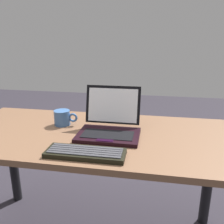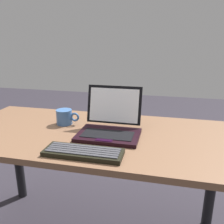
{
  "view_description": "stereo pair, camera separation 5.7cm",
  "coord_description": "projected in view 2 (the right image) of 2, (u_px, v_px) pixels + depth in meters",
  "views": [
    {
      "loc": [
        0.32,
        -1.15,
        1.21
      ],
      "look_at": [
        0.12,
        -0.04,
        0.86
      ],
      "focal_mm": 38.5,
      "sensor_mm": 36.0,
      "label": 1
    },
    {
      "loc": [
        0.38,
        -1.14,
        1.21
      ],
      "look_at": [
        0.12,
        -0.04,
        0.86
      ],
      "focal_mm": 38.5,
      "sensor_mm": 36.0,
      "label": 2
    }
  ],
  "objects": [
    {
      "name": "desk",
      "position": [
        93.0,
        151.0,
        1.32
      ],
      "size": [
        1.51,
        0.7,
        0.72
      ],
      "color": "brown",
      "rests_on": "ground"
    },
    {
      "name": "laptop_front",
      "position": [
        110.0,
        126.0,
        1.25
      ],
      "size": [
        0.32,
        0.27,
        0.24
      ],
      "color": "black",
      "rests_on": "desk"
    },
    {
      "name": "external_keyboard",
      "position": [
        83.0,
        152.0,
        1.04
      ],
      "size": [
        0.35,
        0.12,
        0.03
      ],
      "color": "black",
      "rests_on": "desk"
    },
    {
      "name": "coffee_mug",
      "position": [
        65.0,
        117.0,
        1.4
      ],
      "size": [
        0.14,
        0.09,
        0.09
      ],
      "color": "#3A639E",
      "rests_on": "desk"
    }
  ]
}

